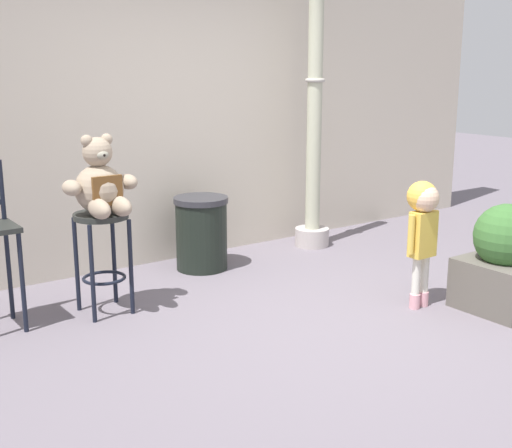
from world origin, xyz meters
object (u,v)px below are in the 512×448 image
(teddy_bear, at_px, (101,185))
(planter_with_shrub, at_px, (505,262))
(lamppost, at_px, (314,134))
(child_walking, at_px, (423,217))
(bar_stool_with_teddy, at_px, (102,242))
(trash_bin, at_px, (201,233))

(teddy_bear, xyz_separation_m, planter_with_shrub, (2.44, -1.64, -0.59))
(teddy_bear, relative_size, lamppost, 0.20)
(lamppost, relative_size, planter_with_shrub, 3.54)
(lamppost, xyz_separation_m, planter_with_shrub, (-0.02, -2.21, -0.75))
(child_walking, distance_m, lamppost, 1.93)
(child_walking, bearing_deg, planter_with_shrub, 142.15)
(bar_stool_with_teddy, distance_m, planter_with_shrub, 2.96)
(trash_bin, bearing_deg, bar_stool_with_teddy, -155.63)
(child_walking, relative_size, trash_bin, 1.47)
(child_walking, height_order, lamppost, lamppost)
(bar_stool_with_teddy, height_order, planter_with_shrub, planter_with_shrub)
(child_walking, height_order, planter_with_shrub, child_walking)
(bar_stool_with_teddy, height_order, lamppost, lamppost)
(trash_bin, bearing_deg, child_walking, -65.44)
(bar_stool_with_teddy, distance_m, teddy_bear, 0.42)
(teddy_bear, bearing_deg, trash_bin, 25.55)
(bar_stool_with_teddy, xyz_separation_m, lamppost, (2.45, 0.54, 0.58))
(bar_stool_with_teddy, xyz_separation_m, trash_bin, (1.14, 0.52, -0.21))
(teddy_bear, bearing_deg, child_walking, -32.46)
(child_walking, distance_m, trash_bin, 2.01)
(teddy_bear, xyz_separation_m, child_walking, (1.96, -1.25, -0.26))
(planter_with_shrub, bearing_deg, teddy_bear, 146.10)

